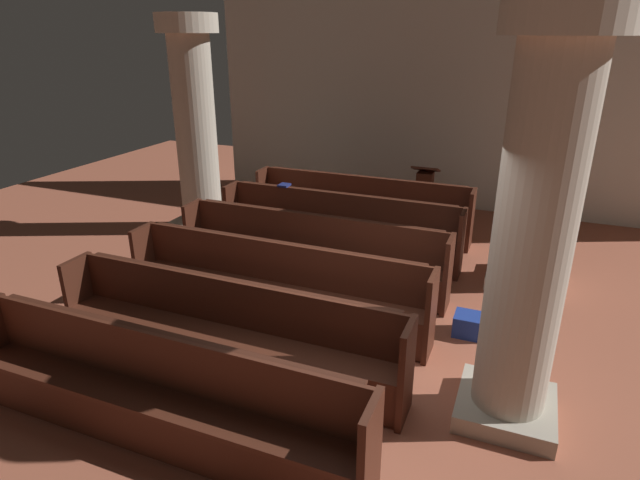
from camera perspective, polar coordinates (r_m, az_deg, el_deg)
The scene contains 14 objects.
ground_plane at distance 5.76m, azimuth 3.55°, elevation -13.68°, with size 19.20×19.20×0.00m, color #AD5B42.
back_wall at distance 10.70m, azimuth 14.82°, elevation 15.23°, with size 10.00×0.16×4.50m, color silver.
pew_row_0 at distance 9.19m, azimuth 4.38°, elevation 3.87°, with size 3.83×0.47×0.99m.
pew_row_1 at distance 8.21m, azimuth 1.98°, elevation 1.69°, with size 3.83×0.46×0.99m.
pew_row_2 at distance 7.25m, azimuth -1.05°, elevation -1.07°, with size 3.83×0.47×0.99m.
pew_row_3 at distance 6.34m, azimuth -4.98°, elevation -4.64°, with size 3.83×0.46×0.99m.
pew_row_4 at distance 5.51m, azimuth -10.23°, elevation -9.30°, with size 3.83×0.46×0.99m.
pew_row_5 at distance 4.78m, azimuth -17.43°, elevation -15.38°, with size 3.83×0.47×0.99m.
pillar_aisle_side at distance 7.49m, azimuth 22.79°, elevation 8.81°, with size 1.00×1.00×3.60m.
pillar_far_side at distance 9.34m, azimuth -13.38°, elevation 12.16°, with size 1.00×1.00×3.60m.
pillar_aisle_rear at distance 4.54m, azimuth 22.24°, elevation 1.35°, with size 0.93×0.93×3.60m.
lectern at distance 9.92m, azimuth 11.17°, elevation 4.44°, with size 0.48×0.45×1.08m.
hymn_book at distance 8.59m, azimuth -3.90°, elevation 5.95°, with size 0.16×0.19×0.03m, color navy.
kneeler_box_blue at distance 6.48m, azimuth 15.86°, elevation -8.83°, with size 0.35×0.31×0.26m, color navy.
Camera 1 is at (1.45, -4.47, 3.33)m, focal length 29.52 mm.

